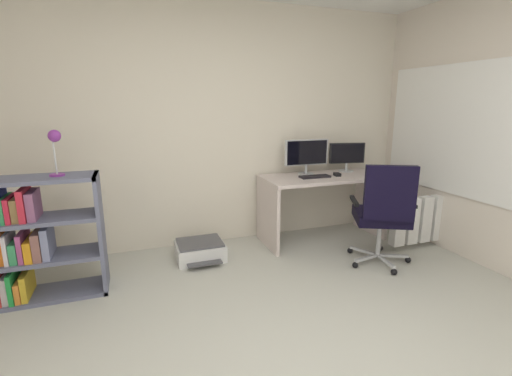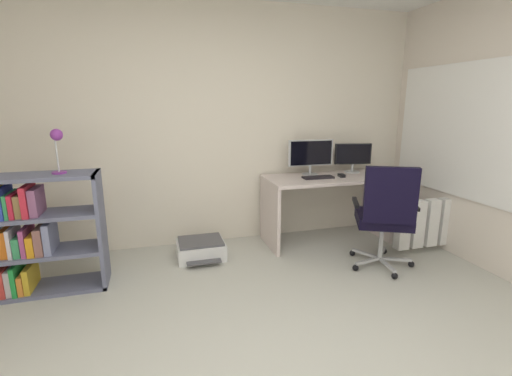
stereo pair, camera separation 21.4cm
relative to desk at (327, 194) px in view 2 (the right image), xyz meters
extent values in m
cube|color=silver|center=(-1.24, 0.41, 0.75)|extent=(4.76, 0.10, 2.61)
cube|color=white|center=(1.13, -0.58, 0.74)|extent=(0.01, 1.53, 1.24)
cube|color=white|center=(1.12, -0.58, 0.74)|extent=(0.02, 1.61, 1.32)
cube|color=beige|center=(0.00, 0.00, 0.19)|extent=(1.39, 0.64, 0.04)
cube|color=beige|center=(-0.68, 0.00, -0.19)|extent=(0.04, 0.62, 0.72)
cube|color=beige|center=(0.68, 0.00, -0.19)|extent=(0.04, 0.62, 0.72)
cylinder|color=#B2B5B7|center=(-0.14, 0.16, 0.21)|extent=(0.18, 0.18, 0.01)
cylinder|color=#B2B5B7|center=(-0.14, 0.16, 0.27)|extent=(0.03, 0.03, 0.11)
cube|color=#B7BABC|center=(-0.14, 0.16, 0.46)|extent=(0.53, 0.04, 0.29)
cube|color=black|center=(-0.14, 0.14, 0.46)|extent=(0.50, 0.01, 0.27)
cylinder|color=#B2B5B7|center=(0.40, 0.16, 0.21)|extent=(0.18, 0.18, 0.01)
cylinder|color=#B2B5B7|center=(0.40, 0.16, 0.27)|extent=(0.03, 0.03, 0.10)
cube|color=black|center=(0.40, 0.16, 0.43)|extent=(0.43, 0.11, 0.24)
cube|color=black|center=(0.40, 0.14, 0.43)|extent=(0.40, 0.08, 0.22)
cube|color=black|center=(-0.14, -0.05, 0.22)|extent=(0.34, 0.14, 0.02)
cube|color=black|center=(0.14, -0.06, 0.22)|extent=(0.08, 0.11, 0.03)
cube|color=#B7BABC|center=(0.35, -0.82, -0.48)|extent=(0.28, 0.16, 0.02)
sphere|color=black|center=(0.49, -0.88, -0.52)|extent=(0.06, 0.06, 0.06)
cube|color=#B7BABC|center=(0.32, -0.64, -0.48)|extent=(0.23, 0.24, 0.02)
sphere|color=black|center=(0.43, -0.53, -0.52)|extent=(0.06, 0.06, 0.06)
cube|color=#B7BABC|center=(0.15, -0.62, -0.48)|extent=(0.17, 0.28, 0.02)
sphere|color=black|center=(0.08, -0.49, -0.52)|extent=(0.06, 0.06, 0.06)
cube|color=#B7BABC|center=(0.07, -0.78, -0.48)|extent=(0.30, 0.08, 0.02)
sphere|color=black|center=(-0.08, -0.80, -0.52)|extent=(0.06, 0.06, 0.06)
cube|color=#B7BABC|center=(0.20, -0.90, -0.48)|extent=(0.07, 0.30, 0.02)
sphere|color=black|center=(0.18, -1.05, -0.52)|extent=(0.06, 0.06, 0.06)
cylinder|color=#B7BABC|center=(0.22, -0.75, -0.30)|extent=(0.04, 0.04, 0.36)
cube|color=black|center=(0.22, -0.75, -0.07)|extent=(0.64, 0.63, 0.10)
cube|color=black|center=(0.10, -0.99, 0.23)|extent=(0.43, 0.26, 0.50)
cube|color=black|center=(-0.02, -0.63, 0.08)|extent=(0.18, 0.31, 0.03)
cube|color=black|center=(0.46, -0.87, 0.08)|extent=(0.18, 0.31, 0.03)
cube|color=slate|center=(-2.33, -0.39, -0.05)|extent=(0.03, 0.35, 1.00)
cube|color=slate|center=(-2.74, -0.39, 0.44)|extent=(0.84, 0.35, 0.03)
cube|color=slate|center=(-2.74, -0.39, -0.53)|extent=(0.84, 0.35, 0.03)
cube|color=slate|center=(-2.74, -0.39, -0.21)|extent=(0.78, 0.35, 0.03)
cube|color=slate|center=(-2.74, -0.39, 0.11)|extent=(0.78, 0.35, 0.03)
cube|color=red|center=(-3.09, -0.39, -0.40)|extent=(0.04, 0.31, 0.23)
cube|color=silver|center=(-3.05, -0.40, -0.41)|extent=(0.05, 0.27, 0.21)
cube|color=green|center=(-3.00, -0.39, -0.39)|extent=(0.03, 0.31, 0.25)
cube|color=orange|center=(-2.96, -0.38, -0.44)|extent=(0.04, 0.31, 0.16)
cube|color=gold|center=(-2.92, -0.38, -0.41)|extent=(0.04, 0.31, 0.21)
cube|color=#6885A7|center=(-3.09, -0.39, -0.10)|extent=(0.04, 0.25, 0.18)
cube|color=orange|center=(-3.04, -0.38, -0.08)|extent=(0.05, 0.26, 0.22)
cube|color=silver|center=(-3.00, -0.39, -0.08)|extent=(0.03, 0.28, 0.24)
cube|color=#37915A|center=(-2.95, -0.38, -0.11)|extent=(0.05, 0.30, 0.16)
cube|color=#A0447B|center=(-2.90, -0.38, -0.08)|extent=(0.04, 0.30, 0.23)
cube|color=orange|center=(-2.85, -0.39, -0.11)|extent=(0.05, 0.31, 0.17)
cube|color=#855851|center=(-2.79, -0.39, -0.08)|extent=(0.06, 0.30, 0.22)
cube|color=gray|center=(-2.73, -0.39, -0.07)|extent=(0.05, 0.29, 0.25)
cube|color=gold|center=(-3.05, -0.39, 0.25)|extent=(0.04, 0.27, 0.24)
cube|color=#2E45B6|center=(-3.01, -0.39, 0.25)|extent=(0.03, 0.28, 0.24)
cube|color=#329050|center=(-2.98, -0.38, 0.22)|extent=(0.03, 0.29, 0.19)
cube|color=red|center=(-2.94, -0.39, 0.22)|extent=(0.03, 0.27, 0.19)
cube|color=olive|center=(-2.90, -0.39, 0.22)|extent=(0.05, 0.26, 0.18)
cube|color=red|center=(-2.85, -0.39, 0.25)|extent=(0.04, 0.29, 0.25)
cube|color=#875379|center=(-2.79, -0.39, 0.24)|extent=(0.06, 0.27, 0.22)
cylinder|color=#7F308F|center=(-2.60, -0.39, 0.46)|extent=(0.11, 0.11, 0.02)
cylinder|color=silver|center=(-2.60, -0.39, 0.60)|extent=(0.01, 0.01, 0.27)
sphere|color=#7F308F|center=(-2.59, -0.39, 0.77)|extent=(0.09, 0.09, 0.09)
cube|color=silver|center=(-1.45, -0.09, -0.47)|extent=(0.48, 0.39, 0.17)
cube|color=#4C4C51|center=(-1.45, -0.09, -0.37)|extent=(0.44, 0.35, 0.02)
cube|color=#4C4C51|center=(-1.45, -0.32, -0.50)|extent=(0.34, 0.10, 0.01)
cube|color=white|center=(0.60, -0.58, -0.23)|extent=(0.13, 0.10, 0.51)
cube|color=white|center=(0.77, -0.58, -0.23)|extent=(0.13, 0.10, 0.51)
cube|color=white|center=(0.95, -0.58, -0.23)|extent=(0.13, 0.10, 0.51)
cube|color=white|center=(1.12, -0.58, -0.23)|extent=(0.13, 0.10, 0.51)
cube|color=white|center=(1.30, -0.58, -0.23)|extent=(0.13, 0.10, 0.51)
cube|color=white|center=(1.47, -0.58, -0.23)|extent=(0.13, 0.10, 0.51)
camera|label=1|loc=(-2.05, -3.50, 1.01)|focal=25.10mm
camera|label=2|loc=(-1.85, -3.56, 1.01)|focal=25.10mm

